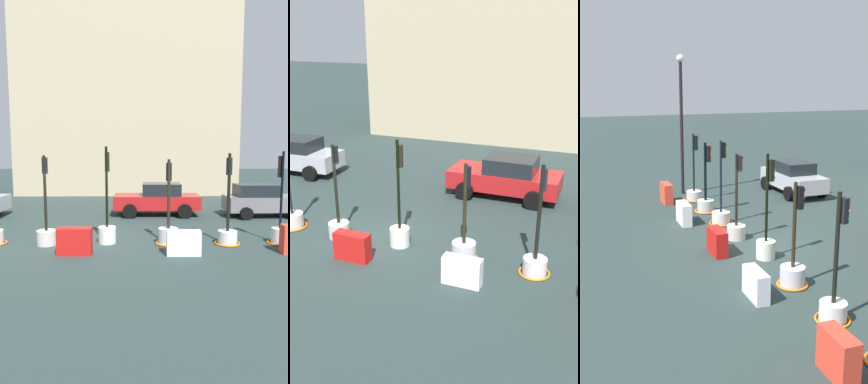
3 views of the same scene
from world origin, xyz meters
TOP-DOWN VIEW (x-y plane):
  - ground_plane at (0.00, 0.00)m, footprint 120.00×120.00m
  - traffic_light_0 at (-6.96, 0.05)m, footprint 0.96×0.96m
  - traffic_light_1 at (-4.89, -0.05)m, footprint 0.96×0.96m
  - traffic_light_2 at (-3.02, -0.03)m, footprint 0.94×0.94m
  - traffic_light_3 at (-1.14, -0.12)m, footprint 0.66×0.66m
  - traffic_light_4 at (0.93, 0.07)m, footprint 0.61×0.61m
  - traffic_light_5 at (3.06, -0.12)m, footprint 0.88×0.88m
  - traffic_light_6 at (5.11, -0.15)m, footprint 0.87×0.87m
  - construction_barrier_0 at (-6.92, -1.28)m, footprint 1.13×0.40m
  - construction_barrier_1 at (-3.54, -1.39)m, footprint 1.11×0.40m
  - construction_barrier_2 at (0.04, -1.26)m, footprint 1.07×0.41m
  - construction_barrier_3 at (3.41, -1.39)m, footprint 1.05×0.38m
  - construction_barrier_4 at (6.99, -1.27)m, footprint 0.98×0.42m
  - car_silver_hatchback at (-6.60, 5.07)m, footprint 4.05×2.09m
  - street_lamp_post at (-8.46, -0.09)m, footprint 0.36×0.36m

SIDE VIEW (x-z plane):
  - ground_plane at x=0.00m, z-range 0.00..0.00m
  - construction_barrier_3 at x=3.41m, z-range 0.00..0.78m
  - construction_barrier_1 at x=-3.54m, z-range 0.00..0.84m
  - construction_barrier_2 at x=0.04m, z-range 0.00..0.84m
  - traffic_light_0 at x=-6.96m, z-range -1.12..2.00m
  - traffic_light_2 at x=-3.02m, z-range -1.21..2.09m
  - construction_barrier_4 at x=6.99m, z-range 0.00..0.91m
  - construction_barrier_0 at x=-6.92m, z-range 0.00..0.91m
  - traffic_light_1 at x=-4.89m, z-range -1.03..1.95m
  - traffic_light_5 at x=3.06m, z-range -1.00..1.93m
  - traffic_light_6 at x=5.11m, z-range -1.06..2.07m
  - traffic_light_3 at x=-1.14m, z-range -0.99..2.07m
  - traffic_light_4 at x=0.93m, z-range -1.07..2.30m
  - car_silver_hatchback at x=-6.60m, z-range 0.00..1.63m
  - street_lamp_post at x=-8.46m, z-range 0.60..7.28m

